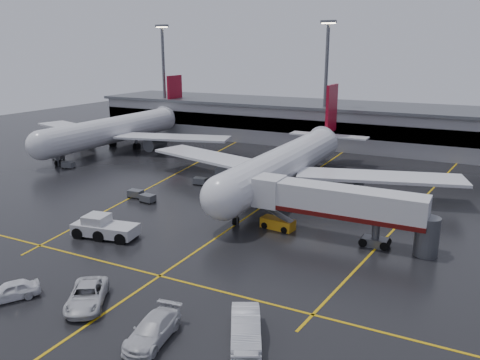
% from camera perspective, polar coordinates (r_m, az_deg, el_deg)
% --- Properties ---
extents(ground, '(220.00, 220.00, 0.00)m').
position_cam_1_polar(ground, '(63.20, 2.45, -3.29)').
color(ground, black).
rests_on(ground, ground).
extents(apron_line_centre, '(0.25, 90.00, 0.02)m').
position_cam_1_polar(apron_line_centre, '(63.20, 2.45, -3.28)').
color(apron_line_centre, gold).
rests_on(apron_line_centre, ground).
extents(apron_line_stop, '(60.00, 0.25, 0.02)m').
position_cam_1_polar(apron_line_stop, '(45.61, -9.44, -11.09)').
color(apron_line_stop, gold).
rests_on(apron_line_stop, ground).
extents(apron_line_left, '(9.99, 69.35, 0.02)m').
position_cam_1_polar(apron_line_left, '(81.12, -7.47, 0.79)').
color(apron_line_left, gold).
rests_on(apron_line_left, ground).
extents(apron_line_right, '(7.57, 69.64, 0.02)m').
position_cam_1_polar(apron_line_right, '(67.91, 20.07, -2.90)').
color(apron_line_right, gold).
rests_on(apron_line_right, ground).
extents(terminal, '(122.00, 19.00, 8.60)m').
position_cam_1_polar(terminal, '(106.60, 13.40, 6.33)').
color(terminal, gray).
rests_on(terminal, ground).
extents(light_mast_left, '(3.00, 1.20, 25.45)m').
position_cam_1_polar(light_mast_left, '(119.30, -8.99, 12.37)').
color(light_mast_left, '#595B60').
rests_on(light_mast_left, ground).
extents(light_mast_mid, '(3.00, 1.20, 25.45)m').
position_cam_1_polar(light_mast_mid, '(101.19, 10.11, 11.84)').
color(light_mast_mid, '#595B60').
rests_on(light_mast_mid, ground).
extents(main_airliner, '(48.80, 45.60, 14.10)m').
position_cam_1_polar(main_airliner, '(70.67, 5.78, 2.19)').
color(main_airliner, silver).
rests_on(main_airliner, ground).
extents(second_airliner, '(48.80, 45.60, 14.10)m').
position_cam_1_polar(second_airliner, '(102.64, -14.05, 5.90)').
color(second_airliner, silver).
rests_on(second_airliner, ground).
extents(jet_bridge, '(19.90, 3.40, 6.05)m').
position_cam_1_polar(jet_bridge, '(52.76, 11.52, -2.90)').
color(jet_bridge, silver).
rests_on(jet_bridge, ground).
extents(pushback_tractor, '(7.53, 4.12, 2.55)m').
position_cam_1_polar(pushback_tractor, '(55.40, -15.77, -5.48)').
color(pushback_tractor, silver).
rests_on(pushback_tractor, ground).
extents(belt_loader, '(4.10, 2.28, 2.48)m').
position_cam_1_polar(belt_loader, '(56.04, 4.48, -5.13)').
color(belt_loader, orange).
rests_on(belt_loader, ground).
extents(service_van_a, '(5.56, 6.51, 1.66)m').
position_cam_1_polar(service_van_a, '(41.92, -17.61, -12.88)').
color(service_van_a, silver).
rests_on(service_van_a, ground).
extents(service_van_b, '(3.15, 6.04, 1.67)m').
position_cam_1_polar(service_van_b, '(36.36, -10.26, -16.99)').
color(service_van_b, silver).
rests_on(service_van_b, ground).
extents(service_van_c, '(4.53, 6.17, 1.94)m').
position_cam_1_polar(service_van_c, '(35.81, 0.68, -17.02)').
color(service_van_c, white).
rests_on(service_van_c, ground).
extents(service_van_d, '(4.00, 4.86, 1.56)m').
position_cam_1_polar(service_van_d, '(45.05, -25.46, -11.72)').
color(service_van_d, white).
rests_on(service_van_d, ground).
extents(baggage_cart_a, '(2.15, 1.55, 1.12)m').
position_cam_1_polar(baggage_cart_a, '(66.30, -10.84, -2.10)').
color(baggage_cart_a, '#595B60').
rests_on(baggage_cart_a, ground).
extents(baggage_cart_b, '(2.08, 1.43, 1.12)m').
position_cam_1_polar(baggage_cart_b, '(68.72, -12.22, -1.56)').
color(baggage_cart_b, '#595B60').
rests_on(baggage_cart_b, ground).
extents(baggage_cart_c, '(2.16, 1.57, 1.12)m').
position_cam_1_polar(baggage_cart_c, '(73.77, -4.72, -0.10)').
color(baggage_cart_c, '#595B60').
rests_on(baggage_cart_c, ground).
extents(baggage_cart_d, '(2.04, 1.36, 1.12)m').
position_cam_1_polar(baggage_cart_d, '(96.37, -20.64, 2.61)').
color(baggage_cart_d, '#595B60').
rests_on(baggage_cart_d, ground).
extents(baggage_cart_e, '(2.19, 1.61, 1.12)m').
position_cam_1_polar(baggage_cart_e, '(88.88, -19.60, 1.71)').
color(baggage_cart_e, '#595B60').
rests_on(baggage_cart_e, ground).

